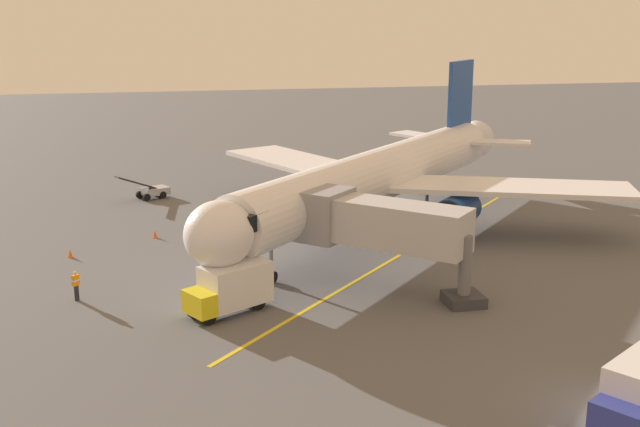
{
  "coord_description": "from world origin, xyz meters",
  "views": [
    {
      "loc": [
        16.83,
        54.82,
        15.31
      ],
      "look_at": [
        6.74,
        7.73,
        3.0
      ],
      "focal_mm": 43.69,
      "sensor_mm": 36.0,
      "label": 1
    }
  ],
  "objects_px": {
    "airplane": "(380,176)",
    "box_truck_near_nose": "(640,394)",
    "safety_cone_wing_starboard": "(215,254)",
    "belt_loader_portside": "(152,190)",
    "jet_bridge": "(373,224)",
    "box_truck_starboard_side": "(229,288)",
    "safety_cone_wing_port": "(200,243)",
    "safety_cone_nose_left": "(70,253)",
    "ground_crew_marshaller": "(76,285)",
    "safety_cone_nose_right": "(155,234)"
  },
  "relations": [
    {
      "from": "box_truck_starboard_side",
      "to": "safety_cone_nose_right",
      "type": "xyz_separation_m",
      "value": [
        3.76,
        -15.46,
        -1.11
      ]
    },
    {
      "from": "box_truck_starboard_side",
      "to": "safety_cone_nose_right",
      "type": "relative_size",
      "value": 9.01
    },
    {
      "from": "jet_bridge",
      "to": "box_truck_near_nose",
      "type": "xyz_separation_m",
      "value": [
        -5.57,
        17.51,
        -2.38
      ]
    },
    {
      "from": "safety_cone_wing_port",
      "to": "box_truck_starboard_side",
      "type": "bearing_deg",
      "value": 93.72
    },
    {
      "from": "belt_loader_portside",
      "to": "safety_cone_nose_right",
      "type": "height_order",
      "value": "belt_loader_portside"
    },
    {
      "from": "ground_crew_marshaller",
      "to": "safety_cone_wing_port",
      "type": "bearing_deg",
      "value": -129.39
    },
    {
      "from": "jet_bridge",
      "to": "belt_loader_portside",
      "type": "relative_size",
      "value": 2.09
    },
    {
      "from": "belt_loader_portside",
      "to": "box_truck_starboard_side",
      "type": "relative_size",
      "value": 0.93
    },
    {
      "from": "safety_cone_nose_left",
      "to": "safety_cone_wing_starboard",
      "type": "height_order",
      "value": "same"
    },
    {
      "from": "airplane",
      "to": "box_truck_starboard_side",
      "type": "bearing_deg",
      "value": 49.14
    },
    {
      "from": "box_truck_starboard_side",
      "to": "safety_cone_wing_starboard",
      "type": "xyz_separation_m",
      "value": [
        0.01,
        -9.67,
        -1.11
      ]
    },
    {
      "from": "airplane",
      "to": "jet_bridge",
      "type": "xyz_separation_m",
      "value": [
        3.88,
        11.88,
        -0.24
      ]
    },
    {
      "from": "belt_loader_portside",
      "to": "box_truck_starboard_side",
      "type": "xyz_separation_m",
      "value": [
        -3.9,
        27.98,
        0.67
      ]
    },
    {
      "from": "safety_cone_nose_left",
      "to": "safety_cone_wing_port",
      "type": "height_order",
      "value": "same"
    },
    {
      "from": "safety_cone_wing_starboard",
      "to": "ground_crew_marshaller",
      "type": "bearing_deg",
      "value": 37.01
    },
    {
      "from": "box_truck_near_nose",
      "to": "safety_cone_wing_port",
      "type": "bearing_deg",
      "value": -61.62
    },
    {
      "from": "jet_bridge",
      "to": "box_truck_starboard_side",
      "type": "distance_m",
      "value": 9.14
    },
    {
      "from": "airplane",
      "to": "box_truck_near_nose",
      "type": "height_order",
      "value": "airplane"
    },
    {
      "from": "belt_loader_portside",
      "to": "safety_cone_nose_left",
      "type": "distance_m",
      "value": 16.96
    },
    {
      "from": "airplane",
      "to": "box_truck_near_nose",
      "type": "xyz_separation_m",
      "value": [
        -1.7,
        29.39,
        -2.62
      ]
    },
    {
      "from": "box_truck_starboard_side",
      "to": "jet_bridge",
      "type": "bearing_deg",
      "value": -164.08
    },
    {
      "from": "safety_cone_wing_port",
      "to": "safety_cone_wing_starboard",
      "type": "distance_m",
      "value": 2.89
    },
    {
      "from": "ground_crew_marshaller",
      "to": "safety_cone_nose_right",
      "type": "xyz_separation_m",
      "value": [
        -4.33,
        -11.87,
        -0.61
      ]
    },
    {
      "from": "jet_bridge",
      "to": "box_truck_near_nose",
      "type": "relative_size",
      "value": 1.96
    },
    {
      "from": "jet_bridge",
      "to": "safety_cone_nose_right",
      "type": "distance_m",
      "value": 18.22
    },
    {
      "from": "ground_crew_marshaller",
      "to": "safety_cone_wing_starboard",
      "type": "relative_size",
      "value": 3.11
    },
    {
      "from": "ground_crew_marshaller",
      "to": "safety_cone_nose_left",
      "type": "distance_m",
      "value": 8.38
    },
    {
      "from": "airplane",
      "to": "box_truck_starboard_side",
      "type": "distance_m",
      "value": 19.09
    },
    {
      "from": "belt_loader_portside",
      "to": "safety_cone_nose_right",
      "type": "bearing_deg",
      "value": 90.63
    },
    {
      "from": "airplane",
      "to": "safety_cone_wing_starboard",
      "type": "relative_size",
      "value": 60.54
    },
    {
      "from": "airplane",
      "to": "ground_crew_marshaller",
      "type": "distance_m",
      "value": 23.3
    },
    {
      "from": "jet_bridge",
      "to": "box_truck_starboard_side",
      "type": "xyz_separation_m",
      "value": [
        8.49,
        2.42,
        -2.38
      ]
    },
    {
      "from": "airplane",
      "to": "safety_cone_wing_port",
      "type": "distance_m",
      "value": 13.82
    },
    {
      "from": "ground_crew_marshaller",
      "to": "safety_cone_wing_starboard",
      "type": "distance_m",
      "value": 10.12
    },
    {
      "from": "box_truck_near_nose",
      "to": "jet_bridge",
      "type": "bearing_deg",
      "value": -72.34
    },
    {
      "from": "box_truck_near_nose",
      "to": "belt_loader_portside",
      "type": "xyz_separation_m",
      "value": [
        17.96,
        -43.06,
        -0.67
      ]
    },
    {
      "from": "jet_bridge",
      "to": "belt_loader_portside",
      "type": "bearing_deg",
      "value": -64.14
    },
    {
      "from": "ground_crew_marshaller",
      "to": "safety_cone_nose_right",
      "type": "bearing_deg",
      "value": -110.02
    },
    {
      "from": "safety_cone_wing_starboard",
      "to": "belt_loader_portside",
      "type": "bearing_deg",
      "value": -78.03
    },
    {
      "from": "jet_bridge",
      "to": "box_truck_starboard_side",
      "type": "bearing_deg",
      "value": 15.92
    },
    {
      "from": "jet_bridge",
      "to": "ground_crew_marshaller",
      "type": "height_order",
      "value": "jet_bridge"
    },
    {
      "from": "box_truck_near_nose",
      "to": "belt_loader_portside",
      "type": "height_order",
      "value": "box_truck_near_nose"
    },
    {
      "from": "safety_cone_nose_right",
      "to": "box_truck_starboard_side",
      "type": "bearing_deg",
      "value": 103.66
    },
    {
      "from": "safety_cone_wing_port",
      "to": "safety_cone_nose_left",
      "type": "bearing_deg",
      "value": 3.91
    },
    {
      "from": "box_truck_starboard_side",
      "to": "safety_cone_nose_right",
      "type": "distance_m",
      "value": 15.95
    },
    {
      "from": "airplane",
      "to": "belt_loader_portside",
      "type": "distance_m",
      "value": 21.5
    },
    {
      "from": "ground_crew_marshaller",
      "to": "box_truck_near_nose",
      "type": "height_order",
      "value": "box_truck_near_nose"
    },
    {
      "from": "box_truck_near_nose",
      "to": "safety_cone_nose_left",
      "type": "distance_m",
      "value": 35.62
    },
    {
      "from": "belt_loader_portside",
      "to": "safety_cone_nose_left",
      "type": "bearing_deg",
      "value": 71.8
    },
    {
      "from": "airplane",
      "to": "safety_cone_wing_starboard",
      "type": "xyz_separation_m",
      "value": [
        12.38,
        4.63,
        -3.73
      ]
    }
  ]
}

